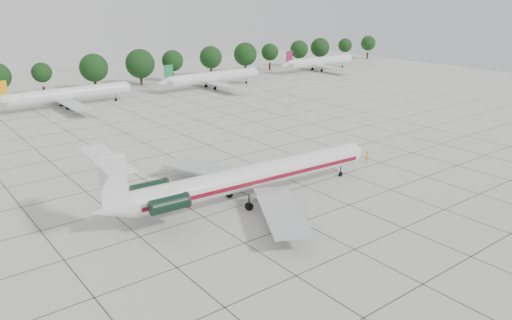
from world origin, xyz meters
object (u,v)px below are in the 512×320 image
at_px(bg_airliner_c, 67,95).
at_px(bg_airliner_e, 319,62).
at_px(main_airliner, 242,178).
at_px(bg_airliner_d, 213,78).
at_px(ground_crew, 367,157).

xyz_separation_m(bg_airliner_c, bg_airliner_e, (84.77, 5.28, 0.00)).
height_order(main_airliner, bg_airliner_c, main_airliner).
distance_m(bg_airliner_c, bg_airliner_d, 39.18).
distance_m(ground_crew, bg_airliner_c, 71.20).
bearing_deg(ground_crew, main_airliner, -40.58).
distance_m(main_airliner, bg_airliner_c, 67.92).
distance_m(bg_airliner_d, bg_airliner_e, 45.90).
height_order(ground_crew, bg_airliner_c, bg_airliner_c).
distance_m(ground_crew, bg_airliner_d, 69.10).
relative_size(bg_airliner_c, bg_airliner_d, 1.00).
height_order(bg_airliner_d, bg_airliner_e, same).
relative_size(main_airliner, bg_airliner_e, 1.36).
relative_size(ground_crew, bg_airliner_c, 0.07).
height_order(main_airliner, bg_airliner_e, main_airliner).
relative_size(ground_crew, bg_airliner_e, 0.07).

